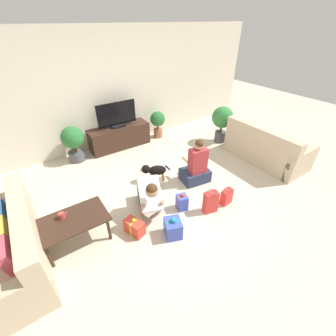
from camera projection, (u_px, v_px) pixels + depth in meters
name	position (u px, v px, depth m)	size (l,w,h in m)	color
ground_plane	(173.00, 198.00, 4.01)	(16.00, 16.00, 0.00)	beige
wall_back	(107.00, 91.00, 5.09)	(8.40, 0.06, 2.60)	silver
sofa_left	(9.00, 250.00, 2.77)	(0.83, 1.72, 0.83)	#C6B293
sofa_right	(265.00, 148.00, 4.94)	(0.83, 1.72, 0.83)	#C6B293
coffee_table	(73.00, 222.00, 3.04)	(0.91, 0.56, 0.43)	#382319
tv_console	(120.00, 137.00, 5.48)	(1.44, 0.46, 0.53)	#382319
tv	(117.00, 116.00, 5.19)	(0.94, 0.20, 0.58)	black
potted_plant_back_right	(158.00, 121.00, 5.85)	(0.39, 0.39, 0.70)	#A36042
potted_plant_corner_right	(222.00, 120.00, 5.53)	(0.52, 0.52, 0.92)	#4C4C51
potted_plant_back_left	(73.00, 141.00, 4.83)	(0.47, 0.47, 0.80)	#4C4C51
person_kneeling	(149.00, 195.00, 3.56)	(0.56, 0.85, 0.79)	#23232D
person_sitting	(196.00, 167.00, 4.27)	(0.57, 0.53, 0.91)	#283351
dog	(154.00, 170.00, 4.32)	(0.54, 0.33, 0.37)	black
gift_box_a	(173.00, 228.00, 3.26)	(0.31, 0.32, 0.34)	#3D51BC
gift_box_b	(182.00, 202.00, 3.73)	(0.20, 0.21, 0.32)	#3D51BC
gift_box_c	(134.00, 227.00, 3.32)	(0.25, 0.34, 0.28)	red
gift_bag_a	(227.00, 197.00, 3.83)	(0.22, 0.15, 0.31)	red
gift_bag_b	(211.00, 202.00, 3.64)	(0.25, 0.18, 0.41)	red
mug	(62.00, 216.00, 3.01)	(0.12, 0.08, 0.09)	#B23D38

